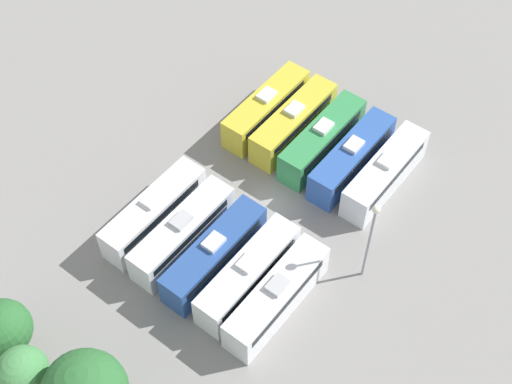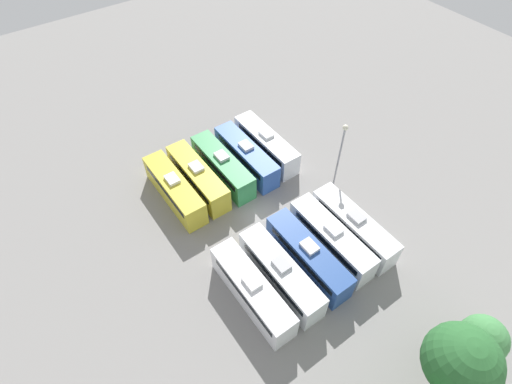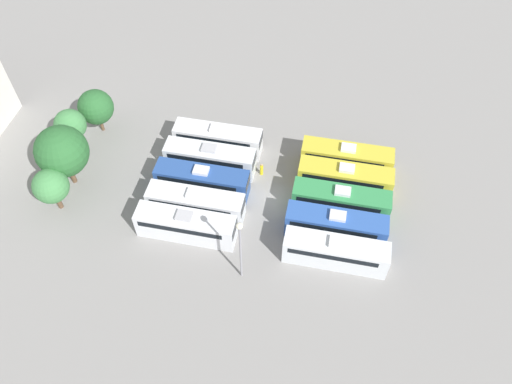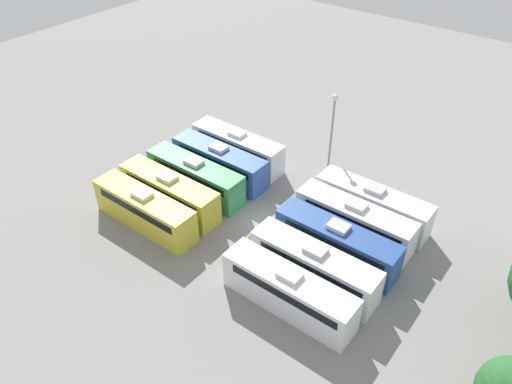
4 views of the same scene
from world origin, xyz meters
name	(u,v)px [view 4 (image 4 of 4)]	position (x,y,z in m)	size (l,w,h in m)	color
ground_plane	(260,222)	(0.00, 0.00, 0.00)	(115.76, 115.76, 0.00)	gray
bus_0	(238,147)	(-6.21, -7.49, 1.69)	(2.45, 10.05, 3.43)	silver
bus_1	(220,162)	(-3.11, -7.21, 1.69)	(2.45, 10.05, 3.43)	#2D56A8
bus_2	(195,176)	(0.05, -7.39, 1.69)	(2.45, 10.05, 3.43)	#338C4C
bus_3	(169,192)	(3.22, -7.54, 1.69)	(2.45, 10.05, 3.43)	gold
bus_4	(145,209)	(6.18, -7.45, 1.69)	(2.45, 10.05, 3.43)	gold
bus_5	(373,204)	(-6.10, 7.44, 1.69)	(2.45, 10.05, 3.43)	silver
bus_6	(355,220)	(-3.27, 7.23, 1.69)	(2.45, 10.05, 3.43)	silver
bus_7	(337,242)	(-0.12, 7.40, 1.69)	(2.45, 10.05, 3.43)	#284C93
bus_8	(314,266)	(3.11, 7.38, 1.69)	(2.45, 10.05, 3.43)	silver
bus_9	(289,290)	(6.23, 7.27, 1.69)	(2.45, 10.05, 3.43)	silver
worker_person	(250,244)	(3.38, 1.58, 0.78)	(0.36, 0.36, 1.68)	gold
light_pole	(333,123)	(-9.58, 1.00, 5.78)	(0.60, 0.60, 8.65)	gray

